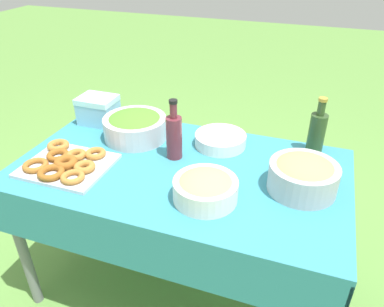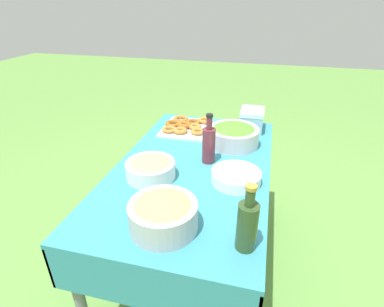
{
  "view_description": "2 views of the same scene",
  "coord_description": "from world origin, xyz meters",
  "px_view_note": "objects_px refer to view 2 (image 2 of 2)",
  "views": [
    {
      "loc": [
        -0.53,
        1.33,
        1.7
      ],
      "look_at": [
        -0.05,
        -0.01,
        0.85
      ],
      "focal_mm": 35.0,
      "sensor_mm": 36.0,
      "label": 1
    },
    {
      "loc": [
        -1.43,
        -0.35,
        1.62
      ],
      "look_at": [
        -0.08,
        -0.01,
        0.89
      ],
      "focal_mm": 28.0,
      "sensor_mm": 36.0,
      "label": 2
    }
  ],
  "objects_px": {
    "donut_platter": "(186,126)",
    "wine_bottle": "(209,144)",
    "bread_bowl": "(163,213)",
    "salad_bowl": "(234,134)",
    "olive_oil_bottle": "(247,224)",
    "plate_stack": "(236,177)",
    "cooler_box": "(252,120)",
    "pasta_bowl": "(150,168)"
  },
  "relations": [
    {
      "from": "salad_bowl",
      "to": "plate_stack",
      "type": "xyz_separation_m",
      "value": [
        -0.43,
        -0.07,
        -0.04
      ]
    },
    {
      "from": "wine_bottle",
      "to": "cooler_box",
      "type": "distance_m",
      "value": 0.57
    },
    {
      "from": "salad_bowl",
      "to": "pasta_bowl",
      "type": "bearing_deg",
      "value": 143.36
    },
    {
      "from": "cooler_box",
      "to": "pasta_bowl",
      "type": "bearing_deg",
      "value": 148.93
    },
    {
      "from": "salad_bowl",
      "to": "cooler_box",
      "type": "bearing_deg",
      "value": -19.04
    },
    {
      "from": "donut_platter",
      "to": "cooler_box",
      "type": "relative_size",
      "value": 1.96
    },
    {
      "from": "cooler_box",
      "to": "salad_bowl",
      "type": "bearing_deg",
      "value": 160.96
    },
    {
      "from": "donut_platter",
      "to": "olive_oil_bottle",
      "type": "distance_m",
      "value": 1.17
    },
    {
      "from": "pasta_bowl",
      "to": "wine_bottle",
      "type": "xyz_separation_m",
      "value": [
        0.24,
        -0.26,
        0.06
      ]
    },
    {
      "from": "pasta_bowl",
      "to": "donut_platter",
      "type": "xyz_separation_m",
      "value": [
        0.66,
        -0.01,
        -0.03
      ]
    },
    {
      "from": "cooler_box",
      "to": "plate_stack",
      "type": "bearing_deg",
      "value": 178.09
    },
    {
      "from": "salad_bowl",
      "to": "donut_platter",
      "type": "distance_m",
      "value": 0.4
    },
    {
      "from": "salad_bowl",
      "to": "pasta_bowl",
      "type": "relative_size",
      "value": 1.24
    },
    {
      "from": "donut_platter",
      "to": "bread_bowl",
      "type": "bearing_deg",
      "value": -169.81
    },
    {
      "from": "pasta_bowl",
      "to": "wine_bottle",
      "type": "relative_size",
      "value": 0.89
    },
    {
      "from": "olive_oil_bottle",
      "to": "cooler_box",
      "type": "bearing_deg",
      "value": 3.25
    },
    {
      "from": "donut_platter",
      "to": "wine_bottle",
      "type": "xyz_separation_m",
      "value": [
        -0.43,
        -0.25,
        0.09
      ]
    },
    {
      "from": "pasta_bowl",
      "to": "cooler_box",
      "type": "bearing_deg",
      "value": -31.07
    },
    {
      "from": "salad_bowl",
      "to": "olive_oil_bottle",
      "type": "height_order",
      "value": "olive_oil_bottle"
    },
    {
      "from": "pasta_bowl",
      "to": "plate_stack",
      "type": "xyz_separation_m",
      "value": [
        0.06,
        -0.44,
        -0.03
      ]
    },
    {
      "from": "olive_oil_bottle",
      "to": "donut_platter",
      "type": "bearing_deg",
      "value": 26.37
    },
    {
      "from": "donut_platter",
      "to": "olive_oil_bottle",
      "type": "height_order",
      "value": "olive_oil_bottle"
    },
    {
      "from": "pasta_bowl",
      "to": "cooler_box",
      "type": "relative_size",
      "value": 1.3
    },
    {
      "from": "donut_platter",
      "to": "wine_bottle",
      "type": "bearing_deg",
      "value": -149.7
    },
    {
      "from": "donut_platter",
      "to": "wine_bottle",
      "type": "distance_m",
      "value": 0.5
    },
    {
      "from": "plate_stack",
      "to": "cooler_box",
      "type": "distance_m",
      "value": 0.71
    },
    {
      "from": "salad_bowl",
      "to": "bread_bowl",
      "type": "distance_m",
      "value": 0.87
    },
    {
      "from": "pasta_bowl",
      "to": "donut_platter",
      "type": "height_order",
      "value": "pasta_bowl"
    },
    {
      "from": "pasta_bowl",
      "to": "bread_bowl",
      "type": "height_order",
      "value": "bread_bowl"
    },
    {
      "from": "donut_platter",
      "to": "plate_stack",
      "type": "distance_m",
      "value": 0.74
    },
    {
      "from": "wine_bottle",
      "to": "bread_bowl",
      "type": "bearing_deg",
      "value": 173.57
    },
    {
      "from": "olive_oil_bottle",
      "to": "cooler_box",
      "type": "xyz_separation_m",
      "value": [
        1.15,
        0.07,
        -0.03
      ]
    },
    {
      "from": "donut_platter",
      "to": "cooler_box",
      "type": "bearing_deg",
      "value": -77.0
    },
    {
      "from": "bread_bowl",
      "to": "cooler_box",
      "type": "bearing_deg",
      "value": -13.49
    },
    {
      "from": "pasta_bowl",
      "to": "olive_oil_bottle",
      "type": "relative_size",
      "value": 0.92
    },
    {
      "from": "olive_oil_bottle",
      "to": "wine_bottle",
      "type": "height_order",
      "value": "wine_bottle"
    },
    {
      "from": "donut_platter",
      "to": "pasta_bowl",
      "type": "bearing_deg",
      "value": 179.09
    },
    {
      "from": "donut_platter",
      "to": "olive_oil_bottle",
      "type": "relative_size",
      "value": 1.38
    },
    {
      "from": "plate_stack",
      "to": "olive_oil_bottle",
      "type": "relative_size",
      "value": 0.9
    },
    {
      "from": "salad_bowl",
      "to": "donut_platter",
      "type": "relative_size",
      "value": 0.82
    },
    {
      "from": "pasta_bowl",
      "to": "cooler_box",
      "type": "height_order",
      "value": "cooler_box"
    },
    {
      "from": "pasta_bowl",
      "to": "bread_bowl",
      "type": "xyz_separation_m",
      "value": [
        -0.35,
        -0.19,
        0.02
      ]
    }
  ]
}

